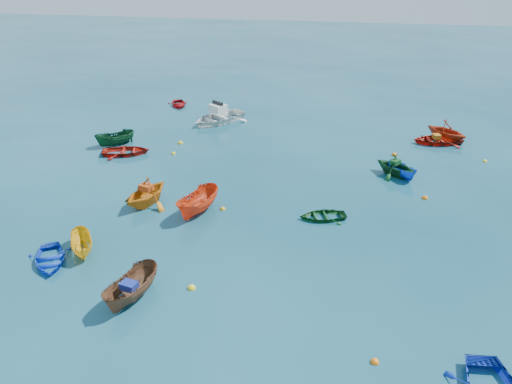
# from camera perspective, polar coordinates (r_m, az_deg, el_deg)

# --- Properties ---
(ground) EXTENTS (160.00, 160.00, 0.00)m
(ground) POSITION_cam_1_polar(r_m,az_deg,el_deg) (23.31, -2.38, -6.20)
(ground) COLOR #0A3B4C
(ground) RESTS_ON ground
(dinghy_blue_sw) EXTENTS (3.01, 3.26, 0.55)m
(dinghy_blue_sw) POSITION_cam_1_polar(r_m,az_deg,el_deg) (23.94, -22.44, -7.46)
(dinghy_blue_sw) COLOR blue
(dinghy_blue_sw) RESTS_ON ground
(sampan_brown_mid) EXTENTS (1.80, 3.27, 1.20)m
(sampan_brown_mid) POSITION_cam_1_polar(r_m,az_deg,el_deg) (20.69, -13.82, -11.79)
(sampan_brown_mid) COLOR brown
(sampan_brown_mid) RESTS_ON ground
(dinghy_orange_w) EXTENTS (3.45, 3.73, 1.62)m
(dinghy_orange_w) POSITION_cam_1_polar(r_m,az_deg,el_deg) (27.62, -12.31, -1.33)
(dinghy_orange_w) COLOR orange
(dinghy_orange_w) RESTS_ON ground
(sampan_yellow_mid) EXTENTS (2.11, 2.59, 0.96)m
(sampan_yellow_mid) POSITION_cam_1_polar(r_m,az_deg,el_deg) (24.17, -19.11, -6.51)
(sampan_yellow_mid) COLOR yellow
(sampan_yellow_mid) RESTS_ON ground
(dinghy_green_e) EXTENTS (2.79, 2.33, 0.50)m
(dinghy_green_e) POSITION_cam_1_polar(r_m,az_deg,el_deg) (25.81, 7.59, -2.99)
(dinghy_green_e) COLOR #114C1D
(dinghy_green_e) RESTS_ON ground
(dinghy_red_nw) EXTENTS (3.64, 3.06, 0.65)m
(dinghy_red_nw) POSITION_cam_1_polar(r_m,az_deg,el_deg) (34.69, -14.61, 4.20)
(dinghy_red_nw) COLOR #A2170D
(dinghy_red_nw) RESTS_ON ground
(sampan_orange_n) EXTENTS (2.11, 3.55, 1.29)m
(sampan_orange_n) POSITION_cam_1_polar(r_m,az_deg,el_deg) (26.27, -6.54, -2.36)
(sampan_orange_n) COLOR red
(sampan_orange_n) RESTS_ON ground
(dinghy_green_n) EXTENTS (3.53, 3.46, 1.41)m
(dinghy_green_n) POSITION_cam_1_polar(r_m,az_deg,el_deg) (31.55, 15.59, 1.85)
(dinghy_green_n) COLOR #10441C
(dinghy_green_n) RESTS_ON ground
(dinghy_red_ne) EXTENTS (3.93, 3.20, 0.72)m
(dinghy_red_ne) POSITION_cam_1_polar(r_m,az_deg,el_deg) (37.81, 19.97, 5.28)
(dinghy_red_ne) COLOR #9F190D
(dinghy_red_ne) RESTS_ON ground
(sampan_blue_far) EXTENTS (2.05, 2.48, 0.92)m
(sampan_blue_far) POSITION_cam_1_polar(r_m,az_deg,el_deg) (31.48, 16.28, 1.70)
(sampan_blue_far) COLOR blue
(sampan_blue_far) RESTS_ON ground
(dinghy_red_far) EXTENTS (2.72, 3.06, 0.53)m
(dinghy_red_far) POSITION_cam_1_polar(r_m,az_deg,el_deg) (44.93, -8.82, 9.72)
(dinghy_red_far) COLOR #A00D10
(dinghy_red_far) RESTS_ON ground
(dinghy_orange_far) EXTENTS (4.07, 4.04, 1.62)m
(dinghy_orange_far) POSITION_cam_1_polar(r_m,az_deg,el_deg) (38.57, 20.76, 5.55)
(dinghy_orange_far) COLOR red
(dinghy_orange_far) RESTS_ON ground
(sampan_green_far) EXTENTS (2.77, 2.70, 1.09)m
(sampan_green_far) POSITION_cam_1_polar(r_m,az_deg,el_deg) (36.55, -15.70, 5.19)
(sampan_green_far) COLOR #0F4220
(sampan_green_far) RESTS_ON ground
(motorboat_white) EXTENTS (5.41, 5.76, 1.57)m
(motorboat_white) POSITION_cam_1_polar(r_m,az_deg,el_deg) (40.22, -4.32, 8.00)
(motorboat_white) COLOR white
(motorboat_white) RESTS_ON ground
(tarp_blue_a) EXTENTS (0.69, 0.58, 0.29)m
(tarp_blue_a) POSITION_cam_1_polar(r_m,az_deg,el_deg) (20.15, -14.30, -10.34)
(tarp_blue_a) COLOR navy
(tarp_blue_a) RESTS_ON sampan_brown_mid
(tarp_orange_a) EXTENTS (0.78, 0.68, 0.32)m
(tarp_orange_a) POSITION_cam_1_polar(r_m,az_deg,el_deg) (27.23, -12.43, 0.52)
(tarp_orange_a) COLOR #B13E12
(tarp_orange_a) RESTS_ON dinghy_orange_w
(tarp_green_b) EXTENTS (0.70, 0.73, 0.28)m
(tarp_green_b) POSITION_cam_1_polar(r_m,az_deg,el_deg) (31.27, 15.63, 3.33)
(tarp_green_b) COLOR #134E20
(tarp_green_b) RESTS_ON dinghy_green_n
(tarp_orange_b) EXTENTS (0.59, 0.70, 0.29)m
(tarp_orange_b) POSITION_cam_1_polar(r_m,az_deg,el_deg) (37.61, 19.94, 6.00)
(tarp_orange_b) COLOR #B06512
(tarp_orange_b) RESTS_ON dinghy_red_ne
(buoy_ye_a) EXTENTS (0.34, 0.34, 0.34)m
(buoy_ye_a) POSITION_cam_1_polar(r_m,az_deg,el_deg) (20.81, -7.38, -10.88)
(buoy_ye_a) COLOR yellow
(buoy_ye_a) RESTS_ON ground
(buoy_or_b) EXTENTS (0.30, 0.30, 0.30)m
(buoy_or_b) POSITION_cam_1_polar(r_m,az_deg,el_deg) (18.04, 13.40, -18.42)
(buoy_or_b) COLOR orange
(buoy_or_b) RESTS_ON ground
(buoy_ye_b) EXTENTS (0.31, 0.31, 0.31)m
(buoy_ye_b) POSITION_cam_1_polar(r_m,az_deg,el_deg) (34.08, -9.41, 4.32)
(buoy_ye_b) COLOR yellow
(buoy_ye_b) RESTS_ON ground
(buoy_or_c) EXTENTS (0.34, 0.34, 0.34)m
(buoy_or_c) POSITION_cam_1_polar(r_m,az_deg,el_deg) (27.45, -12.41, -1.52)
(buoy_or_c) COLOR #D9520B
(buoy_or_c) RESTS_ON ground
(buoy_ye_c) EXTENTS (0.30, 0.30, 0.30)m
(buoy_ye_c) POSITION_cam_1_polar(r_m,az_deg,el_deg) (26.48, -3.83, -2.00)
(buoy_ye_c) COLOR gold
(buoy_ye_c) RESTS_ON ground
(buoy_or_d) EXTENTS (0.34, 0.34, 0.34)m
(buoy_or_d) POSITION_cam_1_polar(r_m,az_deg,el_deg) (29.09, 18.73, -0.72)
(buoy_or_d) COLOR orange
(buoy_or_d) RESTS_ON ground
(buoy_ye_d) EXTENTS (0.38, 0.38, 0.38)m
(buoy_ye_d) POSITION_cam_1_polar(r_m,az_deg,el_deg) (35.90, -8.63, 5.51)
(buoy_ye_d) COLOR yellow
(buoy_ye_d) RESTS_ON ground
(buoy_or_e) EXTENTS (0.38, 0.38, 0.38)m
(buoy_or_e) POSITION_cam_1_polar(r_m,az_deg,el_deg) (34.65, 15.52, 4.06)
(buoy_or_e) COLOR orange
(buoy_or_e) RESTS_ON ground
(buoy_ye_e) EXTENTS (0.29, 0.29, 0.29)m
(buoy_ye_e) POSITION_cam_1_polar(r_m,az_deg,el_deg) (35.62, 24.70, 3.17)
(buoy_ye_e) COLOR yellow
(buoy_ye_e) RESTS_ON ground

